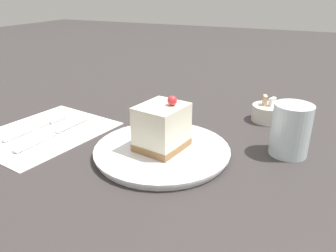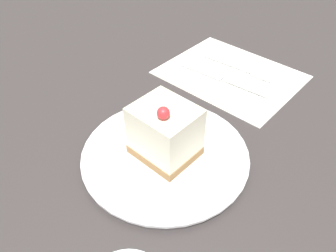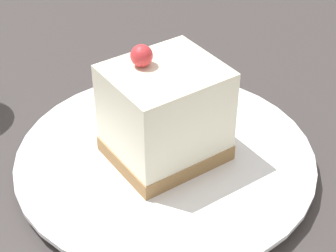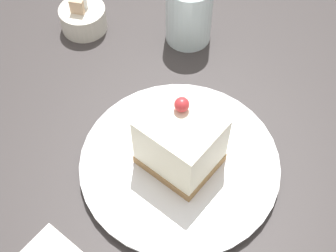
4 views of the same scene
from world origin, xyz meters
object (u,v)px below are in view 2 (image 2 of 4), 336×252
fork (245,69)px  knife (214,76)px  plate (165,156)px  cake_slice (164,133)px

fork → knife: same height
plate → cake_slice: size_ratio=2.51×
knife → plate: bearing=14.0°
cake_slice → fork: (-0.29, 0.00, -0.05)m
knife → fork: bearing=147.9°
fork → knife: bearing=-32.1°
plate → cake_slice: (0.00, 0.00, 0.05)m
cake_slice → knife: (-0.24, -0.04, -0.05)m
fork → knife: (0.05, -0.04, 0.00)m
plate → knife: bearing=-170.9°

